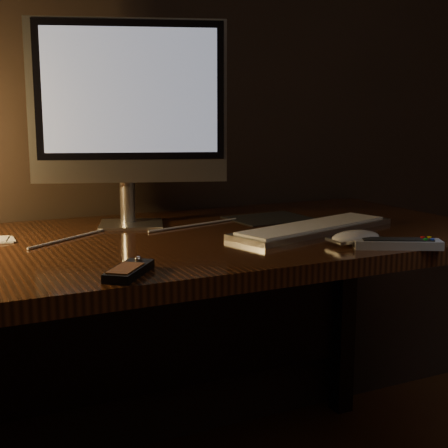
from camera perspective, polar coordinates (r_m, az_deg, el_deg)
name	(u,v)px	position (r m, az deg, el deg)	size (l,w,h in m)	color
desk	(165,282)	(1.58, -5.42, -5.29)	(1.60, 0.75, 0.75)	#401F0E
monitor	(129,106)	(1.61, -8.70, 10.63)	(0.48, 0.19, 0.52)	silver
keyboard	(313,228)	(1.56, 8.15, -0.34)	(0.47, 0.13, 0.02)	silver
mousepad	(269,218)	(1.73, 4.18, 0.52)	(0.22, 0.17, 0.00)	black
mouse	(356,240)	(1.41, 11.94, -1.42)	(0.12, 0.06, 0.02)	white
media_remote	(129,270)	(1.14, -8.66, -4.21)	(0.12, 0.13, 0.02)	black
tv_remote	(397,244)	(1.40, 15.58, -1.74)	(0.19, 0.13, 0.02)	#929497
cable	(140,231)	(1.54, -7.69, -0.66)	(0.01, 0.01, 0.60)	white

